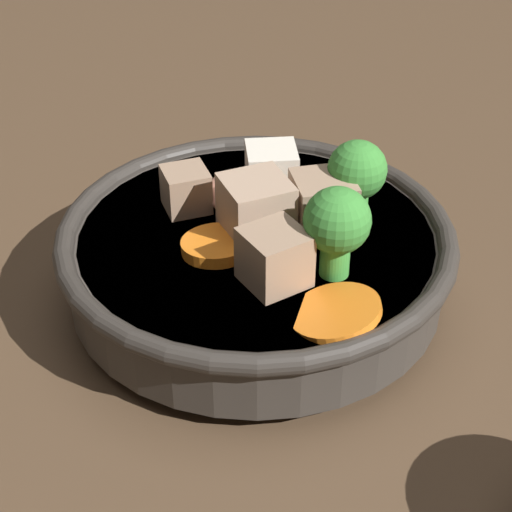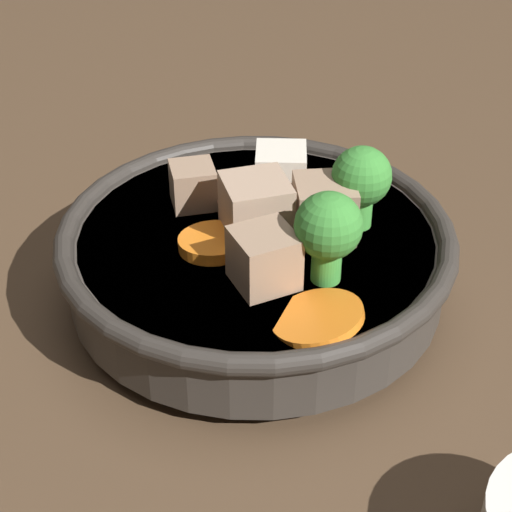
% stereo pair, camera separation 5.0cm
% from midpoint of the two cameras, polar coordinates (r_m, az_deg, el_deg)
% --- Properties ---
extents(ground_plane, '(3.00, 3.00, 0.00)m').
position_cam_midpoint_polar(ground_plane, '(0.52, 2.76, -3.02)').
color(ground_plane, '#4C3826').
extents(stirfry_bowl, '(0.23, 0.23, 0.10)m').
position_cam_midpoint_polar(stirfry_bowl, '(0.49, 3.07, 0.22)').
color(stirfry_bowl, '#38332D').
rests_on(stirfry_bowl, ground_plane).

